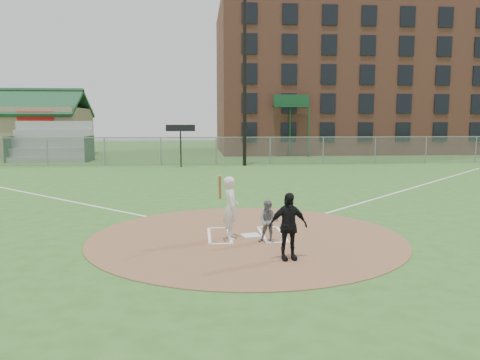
{
  "coord_description": "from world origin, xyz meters",
  "views": [
    {
      "loc": [
        -1.25,
        -12.25,
        3.05
      ],
      "look_at": [
        0.0,
        2.0,
        1.3
      ],
      "focal_mm": 35.0,
      "sensor_mm": 36.0,
      "label": 1
    }
  ],
  "objects": [
    {
      "name": "foul_line_first",
      "position": [
        9.0,
        9.0,
        0.01
      ],
      "size": [
        17.04,
        17.04,
        0.01
      ],
      "primitive_type": "cube",
      "rotation": [
        0.0,
        0.0,
        -0.79
      ],
      "color": "white",
      "rests_on": "ground"
    },
    {
      "name": "clubhouse",
      "position": [
        -18.0,
        32.99,
        2.39
      ],
      "size": [
        12.2,
        8.71,
        6.23
      ],
      "color": "#9D8B6A",
      "rests_on": "ground"
    },
    {
      "name": "batter_at_plate",
      "position": [
        -0.44,
        -0.24,
        0.85
      ],
      "size": [
        0.56,
        1.01,
        1.78
      ],
      "color": "silver",
      "rests_on": "dirt_circle"
    },
    {
      "name": "bleachers",
      "position": [
        -13.0,
        26.2,
        1.59
      ],
      "size": [
        6.08,
        3.2,
        3.2
      ],
      "color": "#B7BABF",
      "rests_on": "ground"
    },
    {
      "name": "home_plate",
      "position": [
        0.12,
        -0.01,
        0.04
      ],
      "size": [
        0.55,
        0.55,
        0.03
      ],
      "primitive_type": "cube",
      "rotation": [
        0.0,
        0.0,
        0.19
      ],
      "color": "white",
      "rests_on": "dirt_circle"
    },
    {
      "name": "light_pole",
      "position": [
        2.0,
        21.0,
        6.61
      ],
      "size": [
        1.2,
        0.3,
        12.22
      ],
      "color": "black",
      "rests_on": "ground"
    },
    {
      "name": "scoreboard_sign",
      "position": [
        -2.5,
        20.2,
        2.39
      ],
      "size": [
        2.0,
        0.1,
        2.93
      ],
      "color": "black",
      "rests_on": "ground"
    },
    {
      "name": "brick_warehouse",
      "position": [
        16.0,
        37.96,
        7.5
      ],
      "size": [
        30.0,
        17.17,
        15.0
      ],
      "color": "#965341",
      "rests_on": "ground"
    },
    {
      "name": "umpire",
      "position": [
        0.7,
        -2.22,
        0.78
      ],
      "size": [
        0.93,
        0.48,
        1.51
      ],
      "primitive_type": "imported",
      "rotation": [
        0.0,
        0.0,
        0.13
      ],
      "color": "black",
      "rests_on": "dirt_circle"
    },
    {
      "name": "catcher",
      "position": [
        0.5,
        -0.69,
        0.56
      ],
      "size": [
        0.63,
        0.55,
        1.08
      ],
      "primitive_type": "imported",
      "rotation": [
        0.0,
        0.0,
        -0.31
      ],
      "color": "slate",
      "rests_on": "dirt_circle"
    },
    {
      "name": "dirt_circle",
      "position": [
        0.0,
        0.0,
        0.01
      ],
      "size": [
        8.4,
        8.4,
        0.02
      ],
      "primitive_type": "cylinder",
      "color": "#8A6141",
      "rests_on": "ground"
    },
    {
      "name": "foul_line_third",
      "position": [
        -9.0,
        9.0,
        0.01
      ],
      "size": [
        17.04,
        17.04,
        0.01
      ],
      "primitive_type": "cube",
      "rotation": [
        0.0,
        0.0,
        0.79
      ],
      "color": "white",
      "rests_on": "ground"
    },
    {
      "name": "outfield_fence",
      "position": [
        0.0,
        22.0,
        1.02
      ],
      "size": [
        56.08,
        0.08,
        2.03
      ],
      "color": "slate",
      "rests_on": "ground"
    },
    {
      "name": "batters_boxes",
      "position": [
        0.0,
        0.15,
        0.03
      ],
      "size": [
        2.08,
        1.88,
        0.01
      ],
      "color": "white",
      "rests_on": "dirt_circle"
    },
    {
      "name": "ground",
      "position": [
        0.0,
        0.0,
        0.0
      ],
      "size": [
        140.0,
        140.0,
        0.0
      ],
      "primitive_type": "plane",
      "color": "#2F6322",
      "rests_on": "ground"
    }
  ]
}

